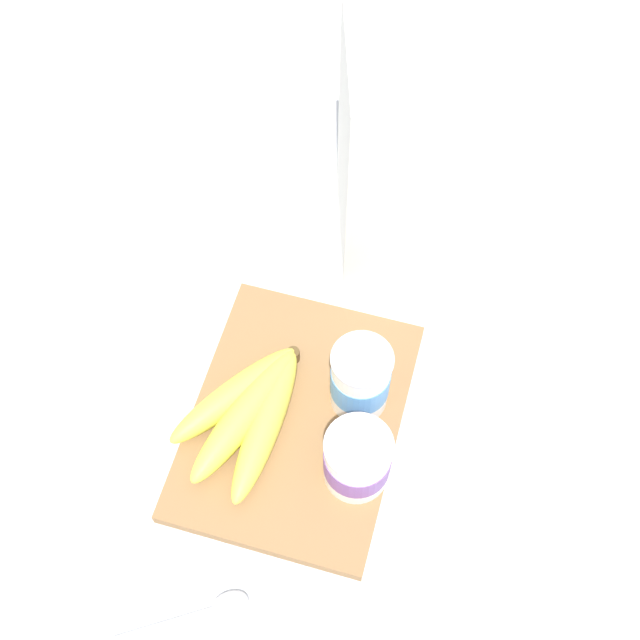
# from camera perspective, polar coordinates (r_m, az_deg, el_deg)

# --- Properties ---
(ground_plane) EXTENTS (2.40, 2.40, 0.00)m
(ground_plane) POSITION_cam_1_polar(r_m,az_deg,el_deg) (0.92, -1.62, -7.06)
(ground_plane) COLOR silver
(cutting_board) EXTENTS (0.29, 0.22, 0.02)m
(cutting_board) POSITION_cam_1_polar(r_m,az_deg,el_deg) (0.92, -1.63, -6.85)
(cutting_board) COLOR olive
(cutting_board) RESTS_ON ground_plane
(cereal_box) EXTENTS (0.18, 0.12, 0.29)m
(cereal_box) POSITION_cam_1_polar(r_m,az_deg,el_deg) (0.94, 3.72, 11.40)
(cereal_box) COLOR white
(cereal_box) RESTS_ON ground_plane
(yogurt_cup_front) EXTENTS (0.06, 0.06, 0.10)m
(yogurt_cup_front) POSITION_cam_1_polar(r_m,az_deg,el_deg) (0.87, 2.77, -4.08)
(yogurt_cup_front) COLOR white
(yogurt_cup_front) RESTS_ON cutting_board
(yogurt_cup_back) EXTENTS (0.07, 0.07, 0.08)m
(yogurt_cup_back) POSITION_cam_1_polar(r_m,az_deg,el_deg) (0.85, 2.57, -9.53)
(yogurt_cup_back) COLOR white
(yogurt_cup_back) RESTS_ON cutting_board
(banana_bunch) EXTENTS (0.19, 0.12, 0.04)m
(banana_bunch) POSITION_cam_1_polar(r_m,az_deg,el_deg) (0.89, -4.94, -6.31)
(banana_bunch) COLOR #E8DE4A
(banana_bunch) RESTS_ON cutting_board
(spoon) EXTENTS (0.08, 0.12, 0.01)m
(spoon) POSITION_cam_1_polar(r_m,az_deg,el_deg) (0.87, -7.99, -19.16)
(spoon) COLOR silver
(spoon) RESTS_ON ground_plane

